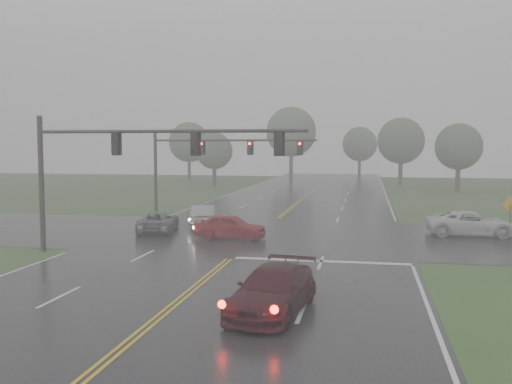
% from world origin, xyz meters
% --- Properties ---
extents(ground, '(180.00, 180.00, 0.00)m').
position_xyz_m(ground, '(0.00, 0.00, 0.00)').
color(ground, '#2E4D21').
rests_on(ground, ground).
extents(main_road, '(18.00, 160.00, 0.02)m').
position_xyz_m(main_road, '(0.00, 20.00, 0.00)').
color(main_road, black).
rests_on(main_road, ground).
extents(cross_street, '(120.00, 14.00, 0.02)m').
position_xyz_m(cross_street, '(0.00, 22.00, 0.00)').
color(cross_street, black).
rests_on(cross_street, ground).
extents(stop_bar, '(8.50, 0.50, 0.01)m').
position_xyz_m(stop_bar, '(4.50, 14.40, 0.00)').
color(stop_bar, silver).
rests_on(stop_bar, ground).
extents(sedan_maroon, '(2.83, 5.46, 1.51)m').
position_xyz_m(sedan_maroon, '(3.56, 5.61, 0.00)').
color(sedan_maroon, black).
rests_on(sedan_maroon, ground).
extents(sedan_red, '(4.40, 1.92, 1.48)m').
position_xyz_m(sedan_red, '(-1.39, 20.04, 0.00)').
color(sedan_red, maroon).
rests_on(sedan_red, ground).
extents(sedan_silver, '(2.51, 4.71, 1.48)m').
position_xyz_m(sedan_silver, '(-4.48, 24.96, 0.00)').
color(sedan_silver, gray).
rests_on(sedan_silver, ground).
extents(car_grey, '(3.09, 5.12, 1.33)m').
position_xyz_m(car_grey, '(-6.63, 21.88, 0.00)').
color(car_grey, '#4C4E52').
rests_on(car_grey, ground).
extents(pickup_white, '(5.51, 2.64, 1.51)m').
position_xyz_m(pickup_white, '(13.02, 24.01, 0.00)').
color(pickup_white, silver).
rests_on(pickup_white, ground).
extents(signal_gantry_near, '(14.16, 0.31, 7.16)m').
position_xyz_m(signal_gantry_near, '(-5.77, 14.28, 5.07)').
color(signal_gantry_near, black).
rests_on(signal_gantry_near, ground).
extents(signal_gantry_far, '(13.15, 0.35, 6.81)m').
position_xyz_m(signal_gantry_far, '(-6.08, 30.80, 4.81)').
color(signal_gantry_far, black).
rests_on(signal_gantry_far, ground).
extents(sign_diamond_east, '(1.02, 0.22, 2.48)m').
position_xyz_m(sign_diamond_east, '(15.38, 24.62, 1.67)').
color(sign_diamond_east, black).
rests_on(sign_diamond_east, ground).
extents(tree_nw_a, '(5.00, 5.00, 7.35)m').
position_xyz_m(tree_nw_a, '(-13.78, 62.12, 4.82)').
color(tree_nw_a, '#30291F').
rests_on(tree_nw_a, ground).
extents(tree_ne_a, '(6.43, 6.43, 9.44)m').
position_xyz_m(tree_ne_a, '(11.21, 68.61, 6.21)').
color(tree_ne_a, '#30291F').
rests_on(tree_ne_a, ground).
extents(tree_n_mid, '(7.99, 7.99, 11.73)m').
position_xyz_m(tree_n_mid, '(-5.37, 78.12, 7.72)').
color(tree_n_mid, '#30291F').
rests_on(tree_n_mid, ground).
extents(tree_e_near, '(5.62, 5.62, 8.26)m').
position_xyz_m(tree_e_near, '(17.45, 59.41, 5.42)').
color(tree_e_near, '#30291F').
rests_on(tree_e_near, ground).
extents(tree_nw_b, '(6.28, 6.28, 9.23)m').
position_xyz_m(tree_nw_b, '(-20.74, 72.75, 6.07)').
color(tree_nw_b, '#30291F').
rests_on(tree_nw_b, ground).
extents(tree_n_far, '(6.00, 6.00, 8.81)m').
position_xyz_m(tree_n_far, '(5.34, 88.10, 5.79)').
color(tree_n_far, '#30291F').
rests_on(tree_n_far, ground).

